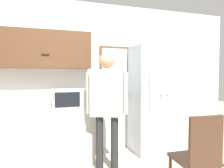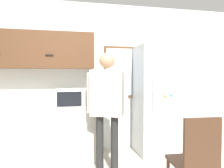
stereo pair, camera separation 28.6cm
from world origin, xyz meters
The scene contains 8 objects.
back_wall centered at (0.00, 1.91, 1.35)m, with size 6.00×0.06×2.70m.
counter centered at (-1.09, 1.59, 0.44)m, with size 2.21×0.58×0.89m.
upper_cabinets centered at (-1.09, 1.72, 1.81)m, with size 2.21×0.33×0.60m.
microwave centered at (-0.35, 1.51, 1.03)m, with size 0.53×0.38×0.29m.
person centered at (0.14, 1.06, 1.06)m, with size 0.57×0.39×1.72m.
refrigerator centered at (1.11, 1.56, 0.96)m, with size 0.69×0.66×1.92m.
chair centered at (0.94, 0.11, 0.52)m, with size 0.47×0.47×0.97m.
window centered at (0.52, 1.87, 1.45)m, with size 0.57×0.05×0.96m.
Camera 2 is at (-0.38, -1.77, 1.41)m, focal length 32.00 mm.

